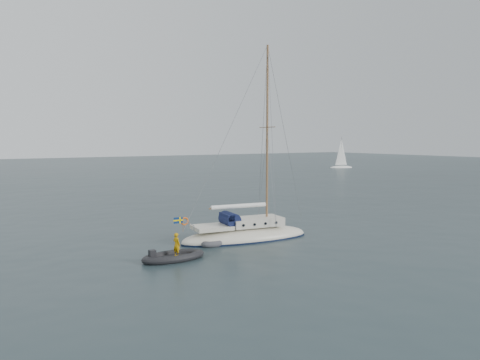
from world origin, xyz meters
TOP-DOWN VIEW (x-y plane):
  - ground at (0.00, 0.00)m, footprint 300.00×300.00m
  - sailboat at (-2.30, 0.15)m, footprint 9.78×2.93m
  - dinghy at (-4.61, -0.11)m, footprint 2.82×1.27m
  - rib at (-8.78, -2.11)m, footprint 3.87×1.76m
  - distant_yacht_b at (60.10, 53.56)m, footprint 5.88×3.14m

SIDE VIEW (x-z plane):
  - ground at x=0.00m, z-range 0.00..0.00m
  - dinghy at x=-4.61m, z-range -0.02..0.38m
  - rib at x=-8.78m, z-range -0.55..1.03m
  - sailboat at x=-2.30m, z-range -5.91..8.02m
  - distant_yacht_b at x=60.10m, z-range -0.57..7.23m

